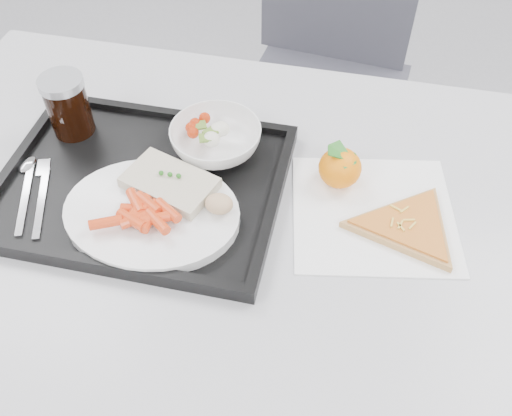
{
  "coord_description": "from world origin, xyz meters",
  "views": [
    {
      "loc": [
        0.16,
        -0.27,
        1.43
      ],
      "look_at": [
        0.04,
        0.3,
        0.77
      ],
      "focal_mm": 40.0,
      "sensor_mm": 36.0,
      "label": 1
    }
  ],
  "objects_px": {
    "table": "(235,236)",
    "chair": "(328,56)",
    "tray": "(142,185)",
    "tangerine": "(340,168)",
    "pizza_slice": "(408,226)",
    "cola_glass": "(67,104)",
    "salad_bowl": "(216,139)",
    "dinner_plate": "(152,213)"
  },
  "relations": [
    {
      "from": "salad_bowl",
      "to": "tangerine",
      "type": "height_order",
      "value": "tangerine"
    },
    {
      "from": "table",
      "to": "pizza_slice",
      "type": "relative_size",
      "value": 4.98
    },
    {
      "from": "table",
      "to": "tray",
      "type": "height_order",
      "value": "tray"
    },
    {
      "from": "table",
      "to": "chair",
      "type": "bearing_deg",
      "value": 84.92
    },
    {
      "from": "cola_glass",
      "to": "tangerine",
      "type": "distance_m",
      "value": 0.47
    },
    {
      "from": "pizza_slice",
      "to": "tangerine",
      "type": "bearing_deg",
      "value": 146.25
    },
    {
      "from": "tray",
      "to": "cola_glass",
      "type": "bearing_deg",
      "value": 148.6
    },
    {
      "from": "table",
      "to": "tray",
      "type": "xyz_separation_m",
      "value": [
        -0.16,
        0.01,
        0.08
      ]
    },
    {
      "from": "chair",
      "to": "salad_bowl",
      "type": "bearing_deg",
      "value": -100.89
    },
    {
      "from": "table",
      "to": "salad_bowl",
      "type": "xyz_separation_m",
      "value": [
        -0.06,
        0.11,
        0.11
      ]
    },
    {
      "from": "cola_glass",
      "to": "pizza_slice",
      "type": "bearing_deg",
      "value": -9.05
    },
    {
      "from": "chair",
      "to": "tray",
      "type": "bearing_deg",
      "value": -106.58
    },
    {
      "from": "tangerine",
      "to": "pizza_slice",
      "type": "relative_size",
      "value": 0.36
    },
    {
      "from": "table",
      "to": "chair",
      "type": "height_order",
      "value": "chair"
    },
    {
      "from": "dinner_plate",
      "to": "cola_glass",
      "type": "bearing_deg",
      "value": 140.87
    },
    {
      "from": "tray",
      "to": "salad_bowl",
      "type": "distance_m",
      "value": 0.14
    },
    {
      "from": "tray",
      "to": "tangerine",
      "type": "xyz_separation_m",
      "value": [
        0.31,
        0.08,
        0.03
      ]
    },
    {
      "from": "table",
      "to": "cola_glass",
      "type": "distance_m",
      "value": 0.36
    },
    {
      "from": "chair",
      "to": "pizza_slice",
      "type": "bearing_deg",
      "value": -75.02
    },
    {
      "from": "salad_bowl",
      "to": "pizza_slice",
      "type": "distance_m",
      "value": 0.34
    },
    {
      "from": "tray",
      "to": "tangerine",
      "type": "bearing_deg",
      "value": 14.7
    },
    {
      "from": "table",
      "to": "chair",
      "type": "distance_m",
      "value": 0.78
    },
    {
      "from": "salad_bowl",
      "to": "tangerine",
      "type": "relative_size",
      "value": 1.74
    },
    {
      "from": "salad_bowl",
      "to": "cola_glass",
      "type": "relative_size",
      "value": 1.41
    },
    {
      "from": "pizza_slice",
      "to": "table",
      "type": "bearing_deg",
      "value": -176.43
    },
    {
      "from": "table",
      "to": "tangerine",
      "type": "height_order",
      "value": "tangerine"
    },
    {
      "from": "chair",
      "to": "tangerine",
      "type": "relative_size",
      "value": 10.64
    },
    {
      "from": "table",
      "to": "tray",
      "type": "relative_size",
      "value": 2.67
    },
    {
      "from": "tray",
      "to": "pizza_slice",
      "type": "height_order",
      "value": "tray"
    },
    {
      "from": "chair",
      "to": "dinner_plate",
      "type": "height_order",
      "value": "chair"
    },
    {
      "from": "table",
      "to": "tangerine",
      "type": "distance_m",
      "value": 0.21
    },
    {
      "from": "table",
      "to": "salad_bowl",
      "type": "bearing_deg",
      "value": 116.95
    },
    {
      "from": "pizza_slice",
      "to": "dinner_plate",
      "type": "bearing_deg",
      "value": -169.72
    },
    {
      "from": "chair",
      "to": "tray",
      "type": "height_order",
      "value": "chair"
    },
    {
      "from": "salad_bowl",
      "to": "cola_glass",
      "type": "height_order",
      "value": "cola_glass"
    },
    {
      "from": "dinner_plate",
      "to": "chair",
      "type": "bearing_deg",
      "value": 77.44
    },
    {
      "from": "salad_bowl",
      "to": "tangerine",
      "type": "bearing_deg",
      "value": -5.15
    },
    {
      "from": "dinner_plate",
      "to": "salad_bowl",
      "type": "bearing_deg",
      "value": 71.09
    },
    {
      "from": "table",
      "to": "chair",
      "type": "xyz_separation_m",
      "value": [
        0.07,
        0.77,
        -0.15
      ]
    },
    {
      "from": "tray",
      "to": "dinner_plate",
      "type": "distance_m",
      "value": 0.08
    },
    {
      "from": "chair",
      "to": "cola_glass",
      "type": "bearing_deg",
      "value": -120.19
    },
    {
      "from": "table",
      "to": "tray",
      "type": "distance_m",
      "value": 0.17
    }
  ]
}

